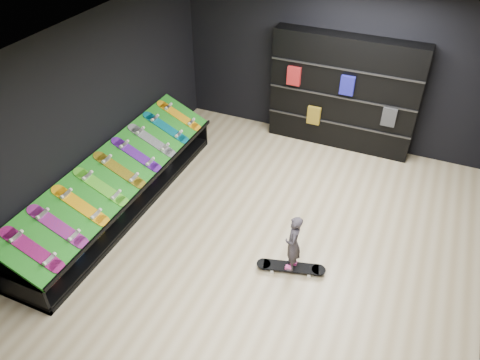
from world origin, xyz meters
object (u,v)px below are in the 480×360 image
at_px(floor_skateboard, 291,268).
at_px(child, 292,253).
at_px(back_shelving, 343,93).
at_px(display_rack, 121,193).

xyz_separation_m(floor_skateboard, child, (0.00, 0.00, 0.31)).
distance_m(back_shelving, child, 3.67).
height_order(display_rack, child, child).
bearing_deg(back_shelving, display_rack, -130.06).
relative_size(floor_skateboard, child, 1.81).
distance_m(display_rack, floor_skateboard, 3.06).
bearing_deg(display_rack, back_shelving, 49.94).
xyz_separation_m(display_rack, back_shelving, (2.79, 3.32, 0.84)).
distance_m(display_rack, back_shelving, 4.42).
height_order(back_shelving, child, back_shelving).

